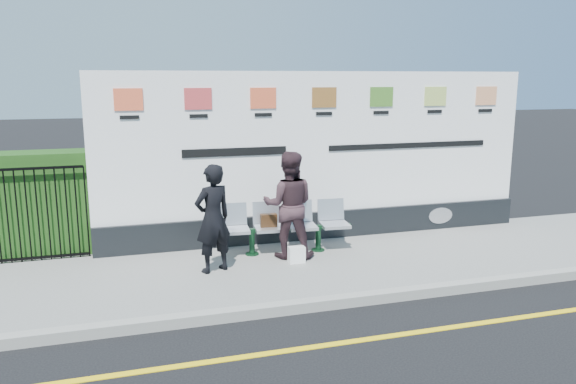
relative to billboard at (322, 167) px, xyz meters
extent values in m
plane|color=black|center=(-0.50, -3.85, -1.42)|extent=(80.00, 80.00, 0.00)
cube|color=gray|center=(-0.50, -1.35, -1.36)|extent=(14.00, 3.00, 0.12)
cube|color=gray|center=(-0.50, -2.85, -1.35)|extent=(14.00, 0.18, 0.14)
cube|color=yellow|center=(-0.50, -3.85, -1.42)|extent=(14.00, 0.10, 0.01)
cube|color=black|center=(0.00, 0.00, -1.05)|extent=(8.00, 0.30, 0.50)
cube|color=white|center=(0.00, 0.00, 0.45)|extent=(8.00, 0.14, 2.50)
cube|color=#1F4715|center=(-5.08, 0.45, -0.45)|extent=(2.35, 0.70, 1.70)
imported|color=black|center=(-2.20, -1.30, -0.48)|extent=(0.71, 0.60, 1.65)
imported|color=#38242A|center=(-0.91, -0.95, -0.43)|extent=(1.01, 0.88, 1.74)
cube|color=#311D0D|center=(-1.18, -0.70, -0.73)|extent=(0.28, 0.15, 0.21)
cube|color=white|center=(-0.88, -1.28, -1.17)|extent=(0.26, 0.16, 0.26)
camera|label=1|loc=(-3.45, -9.41, 1.59)|focal=35.00mm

